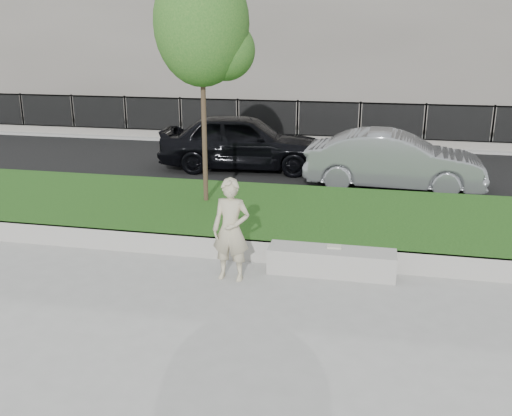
% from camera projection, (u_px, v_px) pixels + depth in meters
% --- Properties ---
extents(ground, '(90.00, 90.00, 0.00)m').
position_uv_depth(ground, '(230.00, 285.00, 9.33)').
color(ground, gray).
rests_on(ground, ground).
extents(grass_bank, '(34.00, 4.00, 0.40)m').
position_uv_depth(grass_bank, '(266.00, 217.00, 12.07)').
color(grass_bank, black).
rests_on(grass_bank, ground).
extents(grass_kerb, '(34.00, 0.08, 0.40)m').
position_uv_depth(grass_kerb, '(245.00, 250.00, 10.24)').
color(grass_kerb, gray).
rests_on(grass_kerb, ground).
extents(street, '(34.00, 7.00, 0.04)m').
position_uv_depth(street, '(300.00, 167.00, 17.26)').
color(street, black).
rests_on(street, ground).
extents(far_pavement, '(34.00, 3.00, 0.12)m').
position_uv_depth(far_pavement, '(316.00, 139.00, 21.45)').
color(far_pavement, gray).
rests_on(far_pavement, ground).
extents(iron_fence, '(32.00, 0.30, 1.50)m').
position_uv_depth(iron_fence, '(314.00, 131.00, 20.37)').
color(iron_fence, slate).
rests_on(iron_fence, far_pavement).
extents(building_facade, '(34.00, 10.00, 10.00)m').
position_uv_depth(building_facade, '(336.00, 7.00, 26.51)').
color(building_facade, '#655F58').
rests_on(building_facade, ground).
extents(stone_bench, '(2.15, 0.54, 0.44)m').
position_uv_depth(stone_bench, '(331.00, 261.00, 9.70)').
color(stone_bench, gray).
rests_on(stone_bench, ground).
extents(man, '(0.65, 0.44, 1.72)m').
position_uv_depth(man, '(231.00, 230.00, 9.31)').
color(man, '#B7AE8D').
rests_on(man, ground).
extents(book, '(0.25, 0.18, 0.03)m').
position_uv_depth(book, '(334.00, 246.00, 9.72)').
color(book, beige).
rests_on(book, stone_bench).
extents(young_tree, '(2.03, 1.95, 4.98)m').
position_uv_depth(young_tree, '(205.00, 28.00, 11.51)').
color(young_tree, '#38281C').
rests_on(young_tree, grass_bank).
extents(car_dark, '(4.97, 2.35, 1.64)m').
position_uv_depth(car_dark, '(243.00, 141.00, 16.71)').
color(car_dark, black).
rests_on(car_dark, street).
extents(car_silver, '(4.55, 1.74, 1.48)m').
position_uv_depth(car_silver, '(394.00, 161.00, 14.64)').
color(car_silver, gray).
rests_on(car_silver, street).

